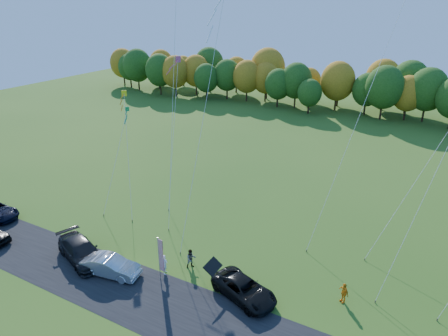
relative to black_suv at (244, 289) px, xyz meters
The scene contains 18 objects.
ground 5.27m from the black_suv, behind, with size 160.00×160.00×0.00m, color #2B5416.
asphalt_strip 6.34m from the black_suv, 145.64° to the right, with size 90.00×6.00×0.01m, color black.
tree_line 55.69m from the black_suv, 95.36° to the left, with size 116.00×12.00×10.00m, color #1E4711, non-canonical shape.
black_suv is the anchor object (origin of this frame).
silver_sedan 10.87m from the black_suv, 165.74° to the right, with size 1.68×4.82×1.59m, color silver.
dark_truck_a 14.33m from the black_suv, behind, with size 2.41×5.94×1.72m, color black.
person_tailgate_a 6.84m from the black_suv, behind, with size 0.63×0.41×1.72m, color white.
person_tailgate_b 5.54m from the black_suv, 167.72° to the left, with size 0.81×0.63×1.67m, color gray.
person_east 7.22m from the black_suv, 24.82° to the left, with size 0.95×0.40×1.62m, color orange.
feather_flag 6.88m from the black_suv, 169.32° to the right, with size 0.50×0.12×3.79m.
kite_delta_blue 21.62m from the black_suv, 141.40° to the left, with size 5.35×10.92×31.77m.
kite_parafoil_orange 19.37m from the black_suv, 69.96° to the left, with size 6.95×11.68×27.99m.
kite_delta_red 16.82m from the black_suv, 134.16° to the left, with size 2.95×9.74×22.59m.
kite_parafoil_rainbow 15.63m from the black_suv, 36.13° to the left, with size 5.50×8.02×18.23m.
kite_diamond_yellow 19.22m from the black_suv, 156.34° to the left, with size 5.39×6.40×11.97m.
kite_diamond_green 19.97m from the black_suv, 159.23° to the left, with size 1.04×6.05×10.39m.
kite_diamond_white 16.55m from the black_suv, 53.12° to the left, with size 5.53×7.81×12.66m.
kite_diamond_pink 19.22m from the black_suv, 140.87° to the left, with size 3.15×7.16×15.28m.
Camera 1 is at (15.19, -21.88, 20.39)m, focal length 32.00 mm.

